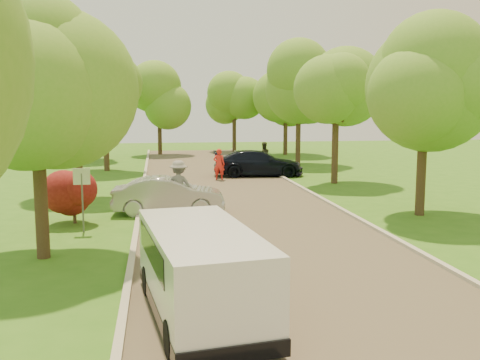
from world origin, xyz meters
TOP-DOWN VIEW (x-y plane):
  - ground at (0.00, 0.00)m, footprint 100.00×100.00m
  - road at (0.00, 8.00)m, footprint 8.00×60.00m
  - curb_left at (-4.05, 8.00)m, footprint 0.18×60.00m
  - curb_right at (4.05, 8.00)m, footprint 0.18×60.00m
  - street_sign at (-5.80, 4.00)m, footprint 0.55×0.06m
  - red_shrub at (-6.30, 5.50)m, footprint 1.70×1.70m
  - tree_l_mida at (-6.30, 1.00)m, footprint 4.71×4.60m
  - tree_l_midb at (-6.81, 12.00)m, footprint 4.30×4.20m
  - tree_l_far at (-6.39, 22.00)m, footprint 4.92×4.80m
  - tree_r_mida at (7.02, 5.00)m, footprint 5.13×5.00m
  - tree_r_midb at (6.60, 14.00)m, footprint 4.51×4.40m
  - tree_r_far at (7.23, 24.00)m, footprint 5.33×5.20m
  - tree_bg_a at (-8.78, 30.00)m, footprint 5.12×5.00m
  - tree_bg_b at (8.22, 32.00)m, footprint 5.12×5.00m
  - tree_bg_c at (-2.79, 34.00)m, footprint 4.92×4.80m
  - tree_bg_d at (4.22, 36.00)m, footprint 5.12×5.00m
  - minivan at (-2.51, -3.88)m, footprint 2.54×5.06m
  - silver_sedan at (-2.88, 6.87)m, footprint 4.46×1.75m
  - dark_sedan at (2.83, 17.75)m, footprint 5.61×2.62m
  - longboard at (-2.48, 6.75)m, footprint 0.49×1.05m
  - skateboarder at (-2.48, 6.75)m, footprint 1.41×0.99m
  - person_striped at (0.23, 16.27)m, footprint 0.76×0.61m
  - person_olive at (3.80, 20.94)m, footprint 0.98×0.80m

SIDE VIEW (x-z plane):
  - ground at x=0.00m, z-range 0.00..0.00m
  - road at x=0.00m, z-range 0.00..0.01m
  - curb_left at x=-4.05m, z-range 0.00..0.12m
  - curb_right at x=4.05m, z-range 0.00..0.12m
  - longboard at x=-2.48m, z-range 0.05..0.17m
  - silver_sedan at x=-2.88m, z-range 0.00..1.45m
  - dark_sedan at x=2.83m, z-range 0.00..1.58m
  - person_striped at x=0.23m, z-range 0.00..1.83m
  - person_olive at x=3.80m, z-range 0.00..1.87m
  - minivan at x=-2.51m, z-range 0.05..1.85m
  - red_shrub at x=-6.30m, z-range 0.12..2.07m
  - skateboarder at x=-2.48m, z-range 0.13..2.12m
  - street_sign at x=-5.80m, z-range 0.48..2.65m
  - tree_l_midb at x=-6.81m, z-range 1.28..7.89m
  - tree_r_midb at x=6.60m, z-range 1.38..8.38m
  - tree_bg_c at x=-2.79m, z-range 1.35..8.69m
  - tree_l_mida at x=-6.30m, z-range 1.48..8.87m
  - tree_bg_a at x=-8.78m, z-range 1.45..9.18m
  - tree_bg_d at x=4.22m, z-range 1.45..9.18m
  - tree_l_far at x=-6.39m, z-range 1.57..9.36m
  - tree_r_mida at x=7.02m, z-range 1.56..9.51m
  - tree_bg_b at x=8.22m, z-range 1.56..9.51m
  - tree_r_far at x=7.23m, z-range 1.66..10.00m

